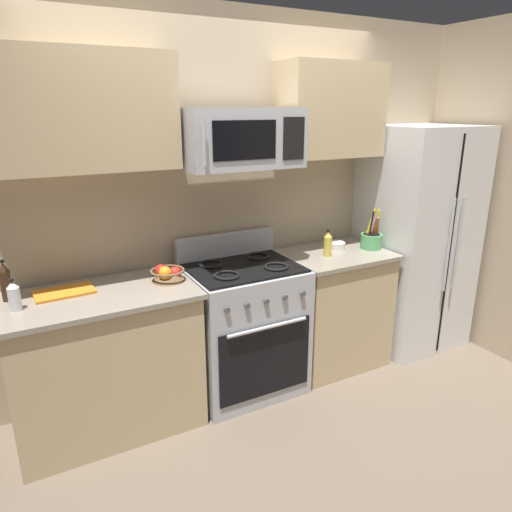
% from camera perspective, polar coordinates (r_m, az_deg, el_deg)
% --- Properties ---
extents(ground_plane, '(16.00, 16.00, 0.00)m').
position_cam_1_polar(ground_plane, '(3.12, 4.67, -21.34)').
color(ground_plane, '#6B5B4C').
extents(wall_back, '(8.00, 0.10, 2.60)m').
position_cam_1_polar(wall_back, '(3.42, -4.50, 6.50)').
color(wall_back, tan).
rests_on(wall_back, ground).
extents(counter_left, '(1.12, 0.62, 0.91)m').
position_cam_1_polar(counter_left, '(3.11, -17.68, -12.16)').
color(counter_left, tan).
rests_on(counter_left, ground).
extents(range_oven, '(0.76, 0.66, 1.09)m').
position_cam_1_polar(range_oven, '(3.36, -1.50, -8.58)').
color(range_oven, '#B2B5BA').
rests_on(range_oven, ground).
extents(counter_right, '(0.78, 0.62, 0.91)m').
position_cam_1_polar(counter_right, '(3.75, 9.30, -6.21)').
color(counter_right, tan).
rests_on(counter_right, ground).
extents(refrigerator, '(0.80, 0.73, 1.82)m').
position_cam_1_polar(refrigerator, '(4.12, 18.75, 1.95)').
color(refrigerator, silver).
rests_on(refrigerator, ground).
extents(microwave, '(0.75, 0.44, 0.37)m').
position_cam_1_polar(microwave, '(3.05, -1.94, 14.10)').
color(microwave, '#B2B5BA').
extents(upper_cabinets_left, '(1.11, 0.34, 0.65)m').
position_cam_1_polar(upper_cabinets_left, '(2.88, -21.24, 16.01)').
color(upper_cabinets_left, tan).
extents(upper_cabinets_right, '(0.77, 0.34, 0.65)m').
position_cam_1_polar(upper_cabinets_right, '(3.57, 8.95, 17.03)').
color(upper_cabinets_right, tan).
extents(utensil_crock, '(0.16, 0.16, 0.31)m').
position_cam_1_polar(utensil_crock, '(3.74, 13.81, 1.94)').
color(utensil_crock, '#59AD66').
rests_on(utensil_crock, counter_right).
extents(fruit_basket, '(0.21, 0.21, 0.11)m').
position_cam_1_polar(fruit_basket, '(3.00, -10.77, -2.17)').
color(fruit_basket, brown).
rests_on(fruit_basket, counter_left).
extents(apple_loose, '(0.08, 0.08, 0.08)m').
position_cam_1_polar(apple_loose, '(3.04, -9.77, -2.01)').
color(apple_loose, red).
rests_on(apple_loose, counter_left).
extents(cutting_board, '(0.34, 0.22, 0.02)m').
position_cam_1_polar(cutting_board, '(2.99, -22.22, -4.07)').
color(cutting_board, orange).
rests_on(cutting_board, counter_left).
extents(bottle_oil, '(0.06, 0.06, 0.20)m').
position_cam_1_polar(bottle_oil, '(3.47, 8.69, 1.45)').
color(bottle_oil, gold).
rests_on(bottle_oil, counter_right).
extents(bottle_vinegar, '(0.06, 0.06, 0.18)m').
position_cam_1_polar(bottle_vinegar, '(2.84, -27.26, -4.33)').
color(bottle_vinegar, silver).
rests_on(bottle_vinegar, counter_left).
extents(bottle_soy, '(0.06, 0.06, 0.24)m').
position_cam_1_polar(bottle_soy, '(2.99, -28.07, -2.81)').
color(bottle_soy, '#382314').
rests_on(bottle_soy, counter_left).
extents(prep_bowl, '(0.14, 0.14, 0.05)m').
position_cam_1_polar(prep_bowl, '(3.69, 9.71, 1.32)').
color(prep_bowl, white).
rests_on(prep_bowl, counter_right).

